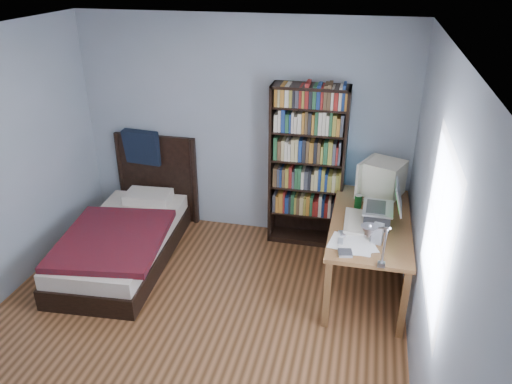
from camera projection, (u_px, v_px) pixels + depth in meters
room at (177, 214)px, 3.80m from camera, size 4.20×4.24×2.50m
desk at (369, 228)px, 5.30m from camera, size 0.75×1.55×0.73m
crt_monitor at (381, 178)px, 5.07m from camera, size 0.51×0.47×0.45m
laptop at (380, 213)px, 4.66m from camera, size 0.36×0.37×0.44m
desk_lamp at (372, 235)px, 3.58m from camera, size 0.23×0.51×0.60m
keyboard at (355, 222)px, 4.73m from camera, size 0.20×0.49×0.05m
speaker at (378, 233)px, 4.39m from camera, size 0.11×0.11×0.18m
soda_can at (358, 201)px, 5.01m from camera, size 0.07×0.07×0.13m
mouse at (369, 206)px, 5.04m from camera, size 0.06×0.10×0.03m
phone_silver at (342, 234)px, 4.54m from camera, size 0.08×0.10×0.02m
phone_grey at (341, 241)px, 4.42m from camera, size 0.05×0.09×0.02m
external_drive at (345, 253)px, 4.24m from camera, size 0.13×0.13×0.02m
bookshelf at (307, 167)px, 5.50m from camera, size 0.82×0.30×1.83m
bed at (126, 235)px, 5.46m from camera, size 1.19×2.07×1.16m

